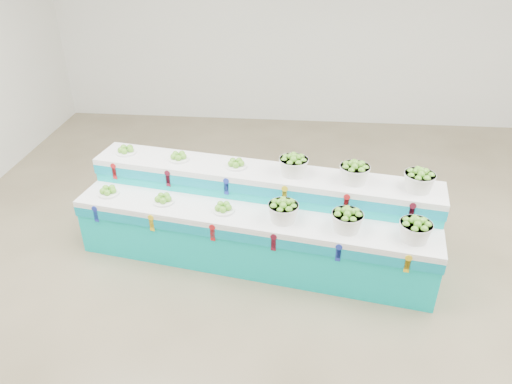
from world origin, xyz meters
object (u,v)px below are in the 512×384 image
(basket_lower_left, at_px, (283,210))
(plate_upper_mid, at_px, (179,156))
(basket_upper_right, at_px, (419,180))
(display_stand, at_px, (256,218))

(basket_lower_left, xyz_separation_m, plate_upper_mid, (-1.31, 0.75, 0.23))
(basket_lower_left, bearing_deg, plate_upper_mid, 150.22)
(basket_lower_left, relative_size, plate_upper_mid, 1.29)
(basket_upper_right, bearing_deg, plate_upper_mid, 170.18)
(plate_upper_mid, bearing_deg, basket_upper_right, -9.82)
(display_stand, height_order, plate_upper_mid, plate_upper_mid)
(plate_upper_mid, height_order, basket_upper_right, basket_upper_right)
(basket_lower_left, height_order, plate_upper_mid, plate_upper_mid)
(basket_lower_left, bearing_deg, basket_upper_right, 10.70)
(display_stand, xyz_separation_m, basket_upper_right, (1.76, -0.04, 0.63))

